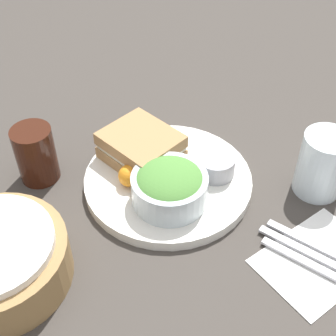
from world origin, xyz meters
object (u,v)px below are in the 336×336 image
(sandwich, at_px, (141,147))
(fork, at_px, (324,250))
(plate, at_px, (168,181))
(water_glass, at_px, (322,164))
(dressing_cup, at_px, (216,165))
(drink_glass, at_px, (36,154))
(spoon, at_px, (314,266))
(knife, at_px, (319,258))
(salad_bowl, at_px, (170,186))

(sandwich, bearing_deg, fork, -160.74)
(plate, bearing_deg, fork, -158.18)
(fork, relative_size, water_glass, 1.64)
(dressing_cup, relative_size, drink_glass, 0.65)
(plate, distance_m, spoon, 0.27)
(plate, height_order, fork, plate)
(drink_glass, height_order, spoon, drink_glass)
(water_glass, bearing_deg, knife, 132.24)
(fork, height_order, water_glass, water_glass)
(fork, bearing_deg, salad_bowl, -166.03)
(salad_bowl, bearing_deg, water_glass, -116.37)
(salad_bowl, height_order, fork, salad_bowl)
(drink_glass, height_order, knife, drink_glass)
(sandwich, bearing_deg, dressing_cup, -142.77)
(spoon, distance_m, water_glass, 0.18)
(plate, height_order, knife, plate)
(dressing_cup, height_order, spoon, dressing_cup)
(knife, xyz_separation_m, spoon, (-0.01, 0.02, 0.00))
(sandwich, bearing_deg, spoon, -166.89)
(drink_glass, bearing_deg, plate, -131.93)
(plate, relative_size, water_glass, 2.56)
(sandwich, relative_size, fork, 0.76)
(fork, bearing_deg, dressing_cup, 170.32)
(fork, bearing_deg, spoon, -90.00)
(salad_bowl, xyz_separation_m, drink_glass, (0.19, 0.14, 0.00))
(plate, distance_m, water_glass, 0.25)
(dressing_cup, distance_m, spoon, 0.22)
(salad_bowl, relative_size, dressing_cup, 1.86)
(sandwich, bearing_deg, knife, -163.82)
(knife, height_order, spoon, same)
(plate, bearing_deg, knife, -161.99)
(plate, xyz_separation_m, water_glass, (-0.16, -0.20, 0.05))
(plate, bearing_deg, salad_bowl, 146.19)
(spoon, xyz_separation_m, water_glass, (0.11, -0.13, 0.05))
(plate, distance_m, salad_bowl, 0.07)
(dressing_cup, height_order, fork, dressing_cup)
(spoon, bearing_deg, water_glass, 111.71)
(sandwich, bearing_deg, water_glass, -136.90)
(plate, xyz_separation_m, salad_bowl, (-0.04, 0.03, 0.04))
(salad_bowl, relative_size, knife, 0.63)
(fork, bearing_deg, drink_glass, -164.38)
(salad_bowl, relative_size, drink_glass, 1.20)
(sandwich, xyz_separation_m, drink_glass, (0.08, 0.16, 0.01))
(dressing_cup, bearing_deg, fork, -171.67)
(drink_glass, distance_m, knife, 0.48)
(fork, distance_m, spoon, 0.04)
(salad_bowl, height_order, knife, salad_bowl)
(salad_bowl, bearing_deg, spoon, -156.42)
(sandwich, height_order, salad_bowl, salad_bowl)
(sandwich, height_order, water_glass, water_glass)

